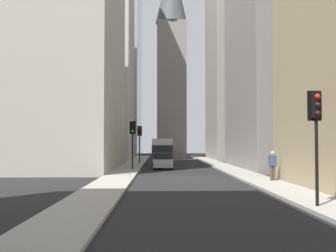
% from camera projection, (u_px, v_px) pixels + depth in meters
% --- Properties ---
extents(ground_plane, '(135.00, 135.00, 0.00)m').
position_uv_depth(ground_plane, '(185.00, 178.00, 28.15)').
color(ground_plane, black).
extents(sidewalk_right, '(90.00, 2.20, 0.14)m').
position_uv_depth(sidewalk_right, '(118.00, 178.00, 28.05)').
color(sidewalk_right, gray).
rests_on(sidewalk_right, ground_plane).
extents(sidewalk_left, '(90.00, 2.20, 0.14)m').
position_uv_depth(sidewalk_left, '(252.00, 177.00, 28.24)').
color(sidewalk_left, gray).
rests_on(sidewalk_left, ground_plane).
extents(building_left_far, '(13.62, 10.50, 32.07)m').
position_uv_depth(building_left_far, '(245.00, 48.00, 60.30)').
color(building_left_far, gray).
rests_on(building_left_far, ground_plane).
extents(building_left_midfar, '(15.20, 10.00, 29.50)m').
position_uv_depth(building_left_midfar, '(290.00, 12.00, 39.70)').
color(building_left_midfar, gray).
rests_on(building_left_midfar, ground_plane).
extents(building_right_midfar, '(17.43, 10.00, 21.74)m').
position_uv_depth(building_right_midfar, '(62.00, 50.00, 38.12)').
color(building_right_midfar, '#A8A091').
rests_on(building_right_midfar, ground_plane).
extents(building_right_far, '(12.40, 10.00, 32.81)m').
position_uv_depth(building_right_far, '(96.00, 43.00, 58.83)').
color(building_right_far, '#B7B2A5').
rests_on(building_right_far, ground_plane).
extents(church_spire, '(4.97, 4.97, 32.53)m').
position_uv_depth(church_spire, '(171.00, 50.00, 66.30)').
color(church_spire, gray).
rests_on(church_spire, ground_plane).
extents(delivery_truck, '(6.46, 2.25, 2.84)m').
position_uv_depth(delivery_truck, '(162.00, 151.00, 47.10)').
color(delivery_truck, silver).
rests_on(delivery_truck, ground_plane).
extents(sedan_silver, '(4.30, 1.78, 1.42)m').
position_uv_depth(sedan_silver, '(163.00, 161.00, 38.93)').
color(sedan_silver, '#B7BABF').
rests_on(sedan_silver, ground_plane).
extents(traffic_light_foreground, '(0.43, 0.52, 4.15)m').
position_uv_depth(traffic_light_foreground, '(316.00, 121.00, 15.09)').
color(traffic_light_foreground, black).
rests_on(traffic_light_foreground, sidewalk_left).
extents(traffic_light_midblock, '(0.43, 0.52, 4.11)m').
position_uv_depth(traffic_light_midblock, '(133.00, 134.00, 35.96)').
color(traffic_light_midblock, black).
rests_on(traffic_light_midblock, sidewalk_right).
extents(traffic_light_far_junction, '(0.43, 0.52, 4.13)m').
position_uv_depth(traffic_light_far_junction, '(140.00, 136.00, 46.42)').
color(traffic_light_far_junction, black).
rests_on(traffic_light_far_junction, sidewalk_right).
extents(pedestrian, '(0.26, 0.44, 1.76)m').
position_uv_depth(pedestrian, '(273.00, 164.00, 25.19)').
color(pedestrian, '#473D33').
rests_on(pedestrian, sidewalk_left).
extents(discarded_bottle, '(0.07, 0.07, 0.27)m').
position_uv_depth(discarded_bottle, '(129.00, 175.00, 27.58)').
color(discarded_bottle, '#999EA3').
rests_on(discarded_bottle, sidewalk_right).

